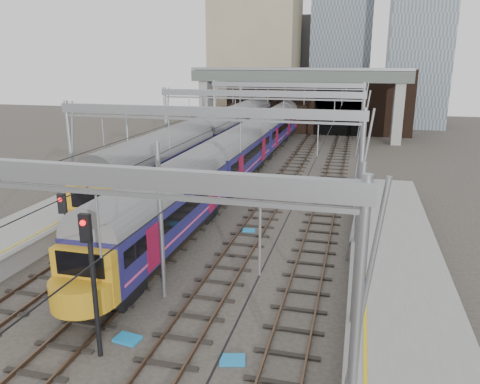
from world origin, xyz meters
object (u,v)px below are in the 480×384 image
(train_second, at_px, (245,122))
(train_main, at_px, (257,139))
(signal_near_centre, at_px, (92,270))
(signal_near_left, at_px, (67,232))

(train_second, bearing_deg, train_main, -70.52)
(train_main, height_order, signal_near_centre, signal_near_centre)
(signal_near_left, bearing_deg, signal_near_centre, -65.44)
(train_main, relative_size, signal_near_left, 13.23)
(train_main, relative_size, train_second, 0.89)
(signal_near_centre, bearing_deg, train_main, 90.03)
(signal_near_left, bearing_deg, train_second, 74.26)
(signal_near_left, relative_size, signal_near_centre, 0.89)
(train_main, distance_m, signal_near_centre, 33.48)
(train_second, height_order, signal_near_left, train_second)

